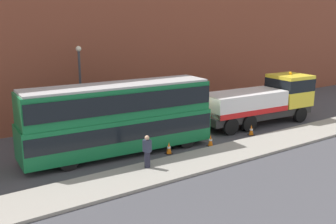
% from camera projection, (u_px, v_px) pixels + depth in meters
% --- Properties ---
extents(ground_plane, '(120.00, 120.00, 0.00)m').
position_uv_depth(ground_plane, '(197.00, 134.00, 26.61)').
color(ground_plane, '#424247').
extents(near_kerb, '(60.00, 2.80, 0.15)m').
position_uv_depth(near_kerb, '(242.00, 150.00, 23.22)').
color(near_kerb, gray).
rests_on(near_kerb, ground_plane).
extents(building_facade, '(60.00, 1.50, 16.00)m').
position_uv_depth(building_facade, '(142.00, 11.00, 30.31)').
color(building_facade, brown).
rests_on(building_facade, ground_plane).
extents(recovery_tow_truck, '(10.22, 3.27, 3.67)m').
position_uv_depth(recovery_tow_truck, '(262.00, 100.00, 28.83)').
color(recovery_tow_truck, '#2D2D2D').
rests_on(recovery_tow_truck, ground_plane).
extents(double_decker_bus, '(11.17, 3.33, 4.06)m').
position_uv_depth(double_decker_bus, '(119.00, 116.00, 22.32)').
color(double_decker_bus, '#146B38').
rests_on(double_decker_bus, ground_plane).
extents(pedestrian_onlooker, '(0.41, 0.47, 1.71)m').
position_uv_depth(pedestrian_onlooker, '(147.00, 152.00, 20.14)').
color(pedestrian_onlooker, '#232333').
rests_on(pedestrian_onlooker, near_kerb).
extents(traffic_cone_near_bus, '(0.36, 0.36, 0.72)m').
position_uv_depth(traffic_cone_near_bus, '(169.00, 148.00, 22.69)').
color(traffic_cone_near_bus, orange).
rests_on(traffic_cone_near_bus, ground_plane).
extents(traffic_cone_midway, '(0.36, 0.36, 0.72)m').
position_uv_depth(traffic_cone_midway, '(211.00, 141.00, 24.08)').
color(traffic_cone_midway, orange).
rests_on(traffic_cone_midway, ground_plane).
extents(traffic_cone_near_truck, '(0.36, 0.36, 0.72)m').
position_uv_depth(traffic_cone_near_truck, '(251.00, 130.00, 26.28)').
color(traffic_cone_near_truck, orange).
rests_on(traffic_cone_near_truck, ground_plane).
extents(street_lamp, '(0.36, 0.36, 5.83)m').
position_uv_depth(street_lamp, '(80.00, 82.00, 26.25)').
color(street_lamp, '#38383D').
rests_on(street_lamp, ground_plane).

